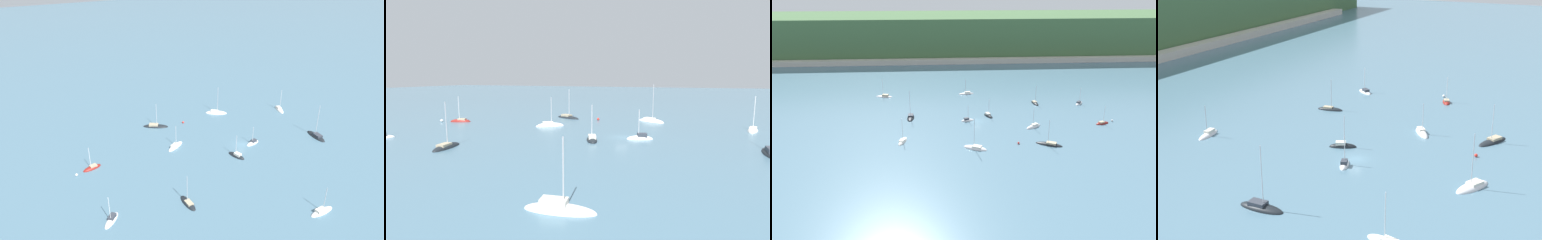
# 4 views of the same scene
# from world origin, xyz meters

# --- Properties ---
(ground_plane) EXTENTS (600.00, 600.00, 0.00)m
(ground_plane) POSITION_xyz_m (0.00, 0.00, 0.00)
(ground_plane) COLOR slate
(sailboat_0) EXTENTS (3.70, 7.21, 9.08)m
(sailboat_0) POSITION_xyz_m (-27.14, -17.48, 0.07)
(sailboat_0) COLOR white
(sailboat_0) RESTS_ON ground_plane
(sailboat_1) EXTENTS (8.42, 6.15, 11.43)m
(sailboat_1) POSITION_xyz_m (-3.16, -24.59, 0.08)
(sailboat_1) COLOR silver
(sailboat_1) RESTS_ON ground_plane
(sailboat_4) EXTENTS (2.91, 7.07, 8.98)m
(sailboat_4) POSITION_xyz_m (27.51, 19.96, 0.07)
(sailboat_4) COLOR black
(sailboat_4) RESTS_ON ground_plane
(sailboat_5) EXTENTS (4.09, 6.23, 7.97)m
(sailboat_5) POSITION_xyz_m (4.93, 5.29, 0.11)
(sailboat_5) COLOR black
(sailboat_5) RESTS_ON ground_plane
(sailboat_6) EXTENTS (9.14, 6.25, 9.54)m
(sailboat_6) POSITION_xyz_m (21.61, -23.38, 0.09)
(sailboat_6) COLOR black
(sailboat_6) RESTS_ON ground_plane
(sailboat_7) EXTENTS (7.07, 5.71, 8.42)m
(sailboat_7) POSITION_xyz_m (20.20, -7.53, 0.09)
(sailboat_7) COLOR silver
(sailboat_7) RESTS_ON ground_plane
(sailboat_8) EXTENTS (6.00, 3.72, 7.94)m
(sailboat_8) POSITION_xyz_m (47.08, -5.91, 0.08)
(sailboat_8) COLOR maroon
(sailboat_8) RESTS_ON ground_plane
(sailboat_9) EXTENTS (5.56, 3.21, 6.85)m
(sailboat_9) POSITION_xyz_m (-3.83, 0.64, 0.12)
(sailboat_9) COLOR silver
(sailboat_9) RESTS_ON ground_plane
(sailboat_10) EXTENTS (7.38, 2.96, 7.95)m
(sailboat_10) POSITION_xyz_m (-1.55, 36.26, 0.12)
(sailboat_10) COLOR silver
(sailboat_10) RESTS_ON ground_plane
(mooring_buoy_0) EXTENTS (0.76, 0.76, 0.76)m
(mooring_buoy_0) POSITION_xyz_m (51.82, -3.85, 0.38)
(mooring_buoy_0) COLOR white
(mooring_buoy_0) RESTS_ON ground_plane
(mooring_buoy_1) EXTENTS (0.71, 0.71, 0.71)m
(mooring_buoy_1) POSITION_xyz_m (11.57, -21.96, 0.36)
(mooring_buoy_1) COLOR red
(mooring_buoy_1) RESTS_ON ground_plane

